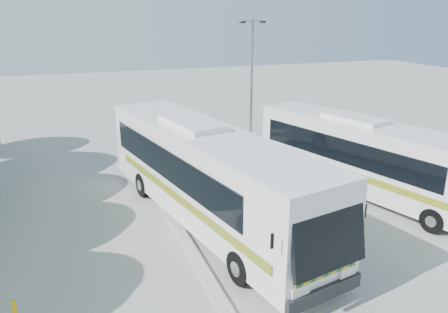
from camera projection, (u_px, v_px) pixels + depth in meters
name	position (u px, v px, depth m)	size (l,w,h in m)	color
ground	(234.00, 221.00, 17.61)	(100.00, 100.00, 0.00)	#9E9E99
kerb_divider	(167.00, 208.00, 18.61)	(0.40, 16.00, 0.15)	#B2B2AD
coach_main	(207.00, 174.00, 16.99)	(5.26, 13.71, 3.73)	white
coach_adjacent	(370.00, 157.00, 19.67)	(5.62, 12.16, 3.32)	white
lamppost	(252.00, 79.00, 25.98)	(1.85, 0.74, 7.74)	gray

